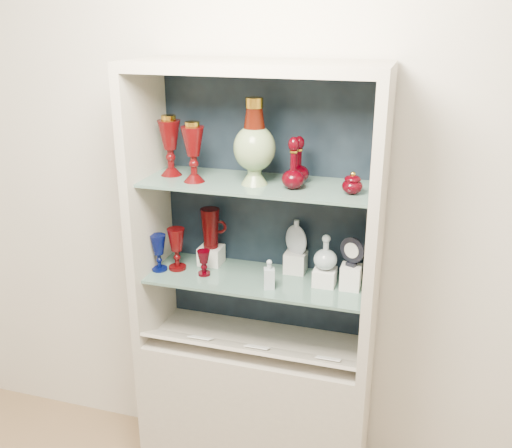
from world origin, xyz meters
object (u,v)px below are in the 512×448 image
(pedestal_lamp_left, at_px, (193,152))
(ruby_decanter_a, at_px, (293,160))
(ruby_goblet_small, at_px, (204,263))
(flat_flask, at_px, (296,236))
(clear_round_decanter, at_px, (326,253))
(cobalt_goblet, at_px, (159,253))
(ruby_goblet_tall, at_px, (177,249))
(enamel_urn, at_px, (254,142))
(clear_square_bottle, at_px, (269,274))
(ruby_pitcher, at_px, (210,228))
(pedestal_lamp_right, at_px, (170,146))
(ruby_decanter_b, at_px, (299,158))
(lidded_bowl, at_px, (352,183))
(cameo_medallion, at_px, (352,251))

(pedestal_lamp_left, height_order, ruby_decanter_a, pedestal_lamp_left)
(ruby_goblet_small, relative_size, flat_flask, 0.73)
(ruby_goblet_small, bearing_deg, clear_round_decanter, 5.94)
(flat_flask, bearing_deg, cobalt_goblet, -140.33)
(ruby_decanter_a, xyz_separation_m, ruby_goblet_tall, (-0.52, 0.03, -0.44))
(ruby_goblet_small, bearing_deg, enamel_urn, 3.51)
(enamel_urn, xyz_separation_m, clear_square_bottle, (0.08, -0.06, -0.53))
(ruby_pitcher, bearing_deg, ruby_goblet_tall, -147.40)
(ruby_goblet_tall, height_order, clear_square_bottle, ruby_goblet_tall)
(ruby_decanter_a, bearing_deg, pedestal_lamp_right, 174.40)
(cobalt_goblet, bearing_deg, clear_round_decanter, 4.91)
(ruby_decanter_b, xyz_separation_m, ruby_goblet_tall, (-0.52, -0.06, -0.43))
(ruby_decanter_a, relative_size, clear_round_decanter, 1.57)
(lidded_bowl, xyz_separation_m, ruby_goblet_small, (-0.61, 0.01, -0.41))
(clear_round_decanter, bearing_deg, ruby_goblet_tall, -177.47)
(ruby_decanter_b, xyz_separation_m, ruby_goblet_small, (-0.38, -0.08, -0.46))
(cobalt_goblet, bearing_deg, enamel_urn, 2.95)
(ruby_goblet_tall, height_order, clear_round_decanter, clear_round_decanter)
(ruby_decanter_b, height_order, lidded_bowl, ruby_decanter_b)
(flat_flask, relative_size, clear_round_decanter, 1.06)
(ruby_decanter_a, relative_size, flat_flask, 1.48)
(pedestal_lamp_left, height_order, clear_round_decanter, pedestal_lamp_left)
(ruby_goblet_small, bearing_deg, cameo_medallion, 4.71)
(ruby_goblet_tall, relative_size, clear_round_decanter, 1.30)
(pedestal_lamp_left, relative_size, ruby_decanter_a, 1.07)
(pedestal_lamp_right, relative_size, lidded_bowl, 2.84)
(enamel_urn, bearing_deg, lidded_bowl, -3.53)
(lidded_bowl, distance_m, clear_round_decanter, 0.34)
(lidded_bowl, xyz_separation_m, flat_flask, (-0.24, 0.16, -0.30))
(pedestal_lamp_right, relative_size, ruby_goblet_small, 2.23)
(ruby_goblet_tall, distance_m, cameo_medallion, 0.76)
(ruby_decanter_a, relative_size, clear_square_bottle, 1.80)
(enamel_urn, height_order, cobalt_goblet, enamel_urn)
(clear_square_bottle, bearing_deg, pedestal_lamp_right, 169.12)
(ruby_goblet_tall, height_order, ruby_pitcher, ruby_pitcher)
(flat_flask, distance_m, cameo_medallion, 0.27)
(pedestal_lamp_left, distance_m, cobalt_goblet, 0.50)
(ruby_decanter_b, relative_size, cobalt_goblet, 1.21)
(ruby_decanter_b, relative_size, ruby_goblet_tall, 1.05)
(pedestal_lamp_left, bearing_deg, pedestal_lamp_right, 153.41)
(enamel_urn, xyz_separation_m, clear_round_decanter, (0.29, 0.04, -0.45))
(cobalt_goblet, height_order, cameo_medallion, cameo_medallion)
(pedestal_lamp_left, bearing_deg, enamel_urn, 8.07)
(lidded_bowl, xyz_separation_m, cobalt_goblet, (-0.82, 0.00, -0.38))
(flat_flask, height_order, clear_round_decanter, flat_flask)
(ruby_goblet_small, bearing_deg, ruby_decanter_b, 12.32)
(ruby_decanter_a, distance_m, clear_round_decanter, 0.42)
(clear_square_bottle, xyz_separation_m, flat_flask, (0.07, 0.19, 0.10))
(clear_square_bottle, distance_m, flat_flask, 0.22)
(ruby_pitcher, xyz_separation_m, flat_flask, (0.38, 0.02, -0.00))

